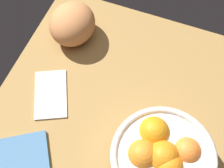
{
  "coord_description": "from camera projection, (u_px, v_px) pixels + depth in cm",
  "views": [
    {
      "loc": [
        -29.57,
        -10.9,
        76.78
      ],
      "look_at": [
        7.59,
        3.37,
        5.0
      ],
      "focal_mm": 52.14,
      "sensor_mm": 36.0,
      "label": 1
    }
  ],
  "objects": [
    {
      "name": "napkin_spare",
      "position": [
        51.0,
        94.0,
        0.86
      ],
      "size": [
        16.4,
        13.75,
        0.94
      ],
      "primitive_type": "cube",
      "rotation": [
        0.0,
        0.0,
        0.46
      ],
      "color": "silver",
      "rests_on": "ground"
    },
    {
      "name": "napkin_folded",
      "position": [
        24.0,
        166.0,
        0.76
      ],
      "size": [
        19.52,
        18.39,
        1.04
      ],
      "primitive_type": "cube",
      "rotation": [
        0.0,
        0.0,
        0.57
      ],
      "color": "teal",
      "rests_on": "ground"
    },
    {
      "name": "bread_loaf",
      "position": [
        72.0,
        24.0,
        0.91
      ],
      "size": [
        14.97,
        13.49,
        10.11
      ],
      "primitive_type": "ellipsoid",
      "rotation": [
        0.0,
        0.0,
        3.19
      ],
      "color": "#C87C48",
      "rests_on": "ground"
    },
    {
      "name": "fruit_bowl",
      "position": [
        162.0,
        157.0,
        0.72
      ],
      "size": [
        23.32,
        23.32,
        10.56
      ],
      "color": "silver",
      "rests_on": "ground"
    },
    {
      "name": "ground_plane",
      "position": [
        114.0,
        124.0,
        0.84
      ],
      "size": [
        74.45,
        64.17,
        3.0
      ],
      "primitive_type": "cube",
      "color": "olive"
    }
  ]
}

